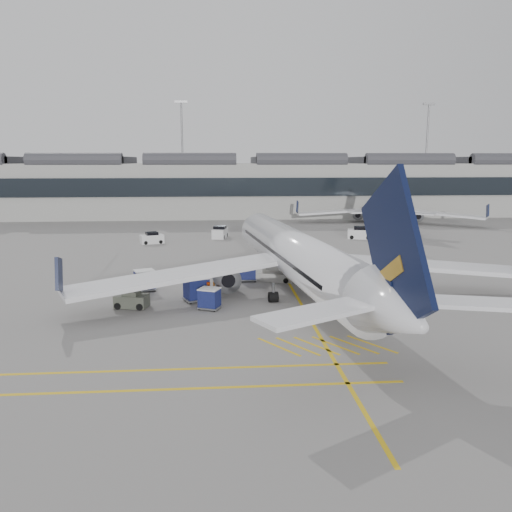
{
  "coord_description": "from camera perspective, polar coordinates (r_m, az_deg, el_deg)",
  "views": [
    {
      "loc": [
        3.33,
        -36.58,
        11.51
      ],
      "look_at": [
        6.31,
        2.68,
        4.0
      ],
      "focal_mm": 35.0,
      "sensor_mm": 36.0,
      "label": 1
    }
  ],
  "objects": [
    {
      "name": "ground",
      "position": [
        38.49,
        -9.17,
        -6.74
      ],
      "size": [
        220.0,
        220.0,
        0.0
      ],
      "primitive_type": "plane",
      "color": "gray",
      "rests_on": "ground"
    },
    {
      "name": "terminal",
      "position": [
        108.69,
        -6.16,
        7.91
      ],
      "size": [
        200.0,
        20.45,
        12.4
      ],
      "color": "#9E9E99",
      "rests_on": "ground"
    },
    {
      "name": "light_masts",
      "position": [
        122.71,
        -6.83,
        12.12
      ],
      "size": [
        113.0,
        0.6,
        25.45
      ],
      "color": "slate",
      "rests_on": "ground"
    },
    {
      "name": "apron_markings",
      "position": [
        48.44,
        3.7,
        -2.96
      ],
      "size": [
        0.25,
        60.0,
        0.01
      ],
      "primitive_type": "cube",
      "color": "gold",
      "rests_on": "ground"
    },
    {
      "name": "airliner_main",
      "position": [
        43.33,
        4.89,
        -0.1
      ],
      "size": [
        38.87,
        42.71,
        11.38
      ],
      "rotation": [
        0.0,
        0.0,
        0.13
      ],
      "color": "white",
      "rests_on": "ground"
    },
    {
      "name": "airliner_far",
      "position": [
        96.76,
        14.86,
        5.35
      ],
      "size": [
        32.7,
        36.26,
        9.94
      ],
      "rotation": [
        0.0,
        0.0,
        -0.3
      ],
      "color": "white",
      "rests_on": "ground"
    },
    {
      "name": "belt_loader",
      "position": [
        48.88,
        1.64,
        -2.06
      ],
      "size": [
        5.49,
        3.09,
        2.17
      ],
      "rotation": [
        0.0,
        0.0,
        -0.32
      ],
      "color": "#B8B6AE",
      "rests_on": "ground"
    },
    {
      "name": "baggage_cart_a",
      "position": [
        48.51,
        -0.97,
        -1.72
      ],
      "size": [
        1.86,
        1.57,
        1.85
      ],
      "rotation": [
        0.0,
        0.0,
        -0.07
      ],
      "color": "gray",
      "rests_on": "ground"
    },
    {
      "name": "baggage_cart_b",
      "position": [
        41.87,
        -6.84,
        -3.68
      ],
      "size": [
        2.44,
        2.28,
        2.05
      ],
      "rotation": [
        0.0,
        0.0,
        0.43
      ],
      "color": "gray",
      "rests_on": "ground"
    },
    {
      "name": "baggage_cart_c",
      "position": [
        39.53,
        -5.34,
        -4.8
      ],
      "size": [
        2.01,
        1.86,
        1.7
      ],
      "rotation": [
        0.0,
        0.0,
        -0.41
      ],
      "color": "gray",
      "rests_on": "ground"
    },
    {
      "name": "baggage_cart_d",
      "position": [
        45.89,
        -12.6,
        -2.68
      ],
      "size": [
        2.24,
        2.07,
        1.91
      ],
      "rotation": [
        0.0,
        0.0,
        0.38
      ],
      "color": "gray",
      "rests_on": "ground"
    },
    {
      "name": "ramp_agent_a",
      "position": [
        45.64,
        -4.66,
        -2.74
      ],
      "size": [
        0.74,
        0.7,
        1.71
      ],
      "primitive_type": "imported",
      "rotation": [
        0.0,
        0.0,
        0.62
      ],
      "color": "orange",
      "rests_on": "ground"
    },
    {
      "name": "ramp_agent_b",
      "position": [
        41.42,
        -5.49,
        -4.13
      ],
      "size": [
        0.97,
        0.83,
        1.74
      ],
      "primitive_type": "imported",
      "rotation": [
        0.0,
        0.0,
        3.37
      ],
      "color": "#EE4D0C",
      "rests_on": "ground"
    },
    {
      "name": "pushback_tug",
      "position": [
        41.09,
        -14.01,
        -4.89
      ],
      "size": [
        2.77,
        2.02,
        1.41
      ],
      "rotation": [
        0.0,
        0.0,
        -0.21
      ],
      "color": "#494C41",
      "rests_on": "ground"
    },
    {
      "name": "safety_cone_nose",
      "position": [
        61.25,
        0.56,
        0.19
      ],
      "size": [
        0.34,
        0.34,
        0.47
      ],
      "primitive_type": "cone",
      "color": "#F24C0A",
      "rests_on": "ground"
    },
    {
      "name": "safety_cone_engine",
      "position": [
        42.08,
        7.3,
        -4.79
      ],
      "size": [
        0.38,
        0.38,
        0.53
      ],
      "primitive_type": "cone",
      "color": "#F24C0A",
      "rests_on": "ground"
    },
    {
      "name": "service_van_left",
      "position": [
        72.25,
        -11.81,
        1.99
      ],
      "size": [
        3.55,
        2.63,
        1.64
      ],
      "rotation": [
        0.0,
        0.0,
        0.37
      ],
      "color": "silver",
      "rests_on": "ground"
    },
    {
      "name": "service_van_mid",
      "position": [
        76.1,
        -4.14,
        2.7
      ],
      "size": [
        2.55,
        3.91,
        1.85
      ],
      "rotation": [
        0.0,
        0.0,
        1.35
      ],
      "color": "silver",
      "rests_on": "ground"
    },
    {
      "name": "service_van_right",
      "position": [
        76.71,
        11.78,
        2.56
      ],
      "size": [
        3.92,
        2.62,
        1.84
      ],
      "rotation": [
        0.0,
        0.0,
        -0.25
      ],
      "color": "silver",
      "rests_on": "ground"
    }
  ]
}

